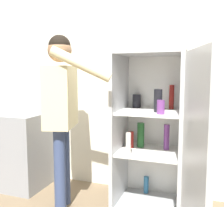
{
  "coord_description": "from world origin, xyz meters",
  "views": [
    {
      "loc": [
        0.9,
        -1.92,
        1.35
      ],
      "look_at": [
        -0.01,
        0.63,
        1.04
      ],
      "focal_mm": 42.0,
      "sensor_mm": 36.0,
      "label": 1
    }
  ],
  "objects": [
    {
      "name": "refrigerator",
      "position": [
        0.5,
        0.54,
        0.78
      ],
      "size": [
        0.91,
        1.24,
        1.56
      ],
      "color": "#B7BABC",
      "rests_on": "ground_plane"
    },
    {
      "name": "person",
      "position": [
        -0.41,
        0.3,
        1.09
      ],
      "size": [
        0.75,
        0.56,
        1.71
      ],
      "color": "#384770",
      "rests_on": "ground_plane"
    },
    {
      "name": "counter",
      "position": [
        -1.13,
        0.62,
        0.44
      ],
      "size": [
        0.56,
        0.61,
        0.88
      ],
      "color": "gray",
      "rests_on": "ground_plane"
    },
    {
      "name": "bowl",
      "position": [
        -1.25,
        0.7,
        0.91
      ],
      "size": [
        0.16,
        0.16,
        0.05
      ],
      "color": "white",
      "rests_on": "counter"
    },
    {
      "name": "wall_back",
      "position": [
        0.0,
        0.98,
        1.27
      ],
      "size": [
        7.0,
        0.06,
        2.55
      ],
      "color": "silver",
      "rests_on": "ground_plane"
    }
  ]
}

